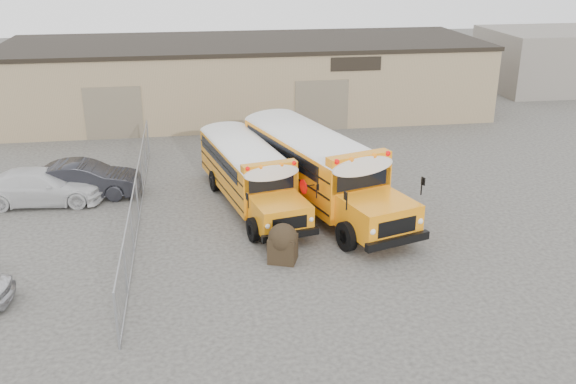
{
  "coord_description": "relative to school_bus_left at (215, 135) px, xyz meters",
  "views": [
    {
      "loc": [
        -3.7,
        -21.45,
        10.47
      ],
      "look_at": [
        -0.19,
        1.08,
        1.6
      ],
      "focal_mm": 40.0,
      "sensor_mm": 36.0,
      "label": 1
    }
  ],
  "objects": [
    {
      "name": "car_white",
      "position": [
        -7.66,
        -4.11,
        -0.78
      ],
      "size": [
        5.31,
        2.4,
        1.51
      ],
      "primitive_type": "imported",
      "rotation": [
        0.0,
        0.0,
        1.52
      ],
      "color": "silver",
      "rests_on": "ground"
    },
    {
      "name": "chainlink_fence",
      "position": [
        -3.47,
        -6.61,
        -0.64
      ],
      "size": [
        0.07,
        18.07,
        1.81
      ],
      "color": "gray",
      "rests_on": "ground"
    },
    {
      "name": "tarp_bundle",
      "position": [
        1.76,
        -11.06,
        -0.81
      ],
      "size": [
        1.18,
        1.13,
        1.41
      ],
      "color": "black",
      "rests_on": "ground"
    },
    {
      "name": "school_bus_left",
      "position": [
        0.0,
        0.0,
        0.0
      ],
      "size": [
        4.04,
        9.34,
        2.66
      ],
      "color": "orange",
      "rests_on": "ground"
    },
    {
      "name": "school_bus_right",
      "position": [
        2.04,
        0.31,
        0.29
      ],
      "size": [
        5.76,
        11.1,
        3.16
      ],
      "color": "orange",
      "rests_on": "ground"
    },
    {
      "name": "ground",
      "position": [
        2.53,
        -9.61,
        -1.54
      ],
      "size": [
        120.0,
        120.0,
        0.0
      ],
      "primitive_type": "plane",
      "color": "#393734",
      "rests_on": "ground"
    },
    {
      "name": "car_dark",
      "position": [
        -5.93,
        -3.61,
        -0.74
      ],
      "size": [
        4.92,
        2.02,
        1.59
      ],
      "primitive_type": "imported",
      "rotation": [
        0.0,
        0.0,
        1.5
      ],
      "color": "black",
      "rests_on": "ground"
    },
    {
      "name": "distant_building_right",
      "position": [
        26.53,
        14.39,
        0.66
      ],
      "size": [
        10.0,
        8.0,
        4.4
      ],
      "primitive_type": "cube",
      "color": "gray",
      "rests_on": "ground"
    },
    {
      "name": "warehouse",
      "position": [
        2.53,
        10.39,
        0.84
      ],
      "size": [
        30.2,
        10.2,
        4.67
      ],
      "color": "#947B5B",
      "rests_on": "ground"
    }
  ]
}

